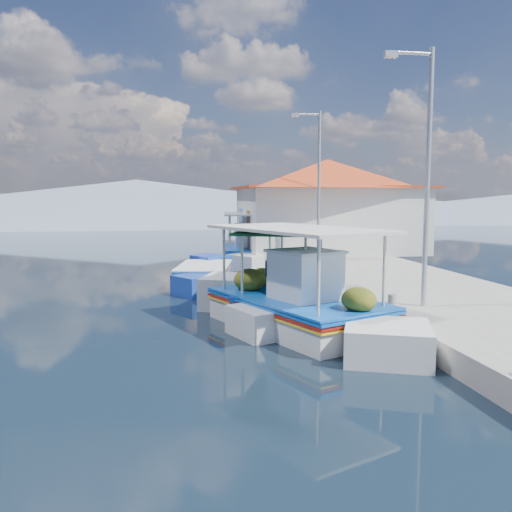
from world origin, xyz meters
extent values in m
plane|color=black|center=(0.00, 0.00, 0.00)|extent=(160.00, 160.00, 0.00)
cube|color=#9E9A94|center=(5.90, 6.00, 0.25)|extent=(5.00, 44.00, 0.50)
cylinder|color=#A5A8AD|center=(3.80, 2.00, 0.65)|extent=(0.20, 0.20, 0.30)
cylinder|color=#A5A8AD|center=(3.80, 8.00, 0.65)|extent=(0.20, 0.20, 0.30)
cylinder|color=#A5A8AD|center=(3.80, 14.00, 0.65)|extent=(0.20, 0.20, 0.30)
cube|color=silver|center=(1.54, 2.26, 0.23)|extent=(3.84, 4.99, 0.98)
cube|color=silver|center=(2.71, 4.98, 0.35)|extent=(2.11, 2.11, 1.08)
cube|color=silver|center=(0.41, -0.36, 0.23)|extent=(2.05, 2.05, 0.92)
cube|color=#0E52B6|center=(1.54, 2.26, 0.68)|extent=(3.95, 5.14, 0.06)
cube|color=#9B140D|center=(1.54, 2.26, 0.60)|extent=(3.95, 5.14, 0.05)
cube|color=yellow|center=(1.54, 2.26, 0.52)|extent=(3.95, 5.14, 0.04)
cube|color=#0E52B6|center=(1.54, 2.26, 0.75)|extent=(3.95, 5.10, 0.05)
cube|color=brown|center=(1.54, 2.26, 0.72)|extent=(3.63, 4.83, 0.05)
cube|color=silver|center=(1.42, 1.98, 1.28)|extent=(1.67, 1.72, 1.13)
cube|color=silver|center=(1.42, 1.98, 1.87)|extent=(1.81, 1.86, 0.06)
cylinder|color=beige|center=(1.45, 4.34, 1.54)|extent=(0.07, 0.07, 1.64)
cylinder|color=beige|center=(3.11, 3.63, 1.54)|extent=(0.07, 0.07, 1.64)
cylinder|color=beige|center=(-0.03, 0.90, 1.54)|extent=(0.07, 0.07, 1.64)
cylinder|color=beige|center=(1.63, 0.19, 1.54)|extent=(0.07, 0.07, 1.64)
cube|color=silver|center=(1.54, 2.26, 2.36)|extent=(3.94, 5.03, 0.07)
ellipsoid|color=#464C14|center=(1.73, 3.75, 1.01)|extent=(0.78, 0.86, 0.59)
ellipsoid|color=#464C14|center=(2.60, 3.94, 0.97)|extent=(0.66, 0.72, 0.49)
ellipsoid|color=#464C14|center=(1.00, 0.49, 0.98)|extent=(0.70, 0.77, 0.52)
sphere|color=#F44207|center=(2.73, 2.42, 1.49)|extent=(0.41, 0.41, 0.41)
cube|color=silver|center=(1.65, 3.96, 0.21)|extent=(3.22, 4.06, 0.92)
cube|color=silver|center=(0.67, 6.16, 0.33)|extent=(1.80, 1.80, 1.01)
cube|color=silver|center=(2.60, 1.82, 0.21)|extent=(1.75, 1.75, 0.87)
cube|color=#0E52B6|center=(1.65, 3.96, 0.64)|extent=(3.32, 4.19, 0.06)
cube|color=#9B140D|center=(1.65, 3.96, 0.56)|extent=(3.32, 4.19, 0.05)
cube|color=yellow|center=(1.65, 3.96, 0.49)|extent=(3.32, 4.19, 0.04)
cube|color=#1A3CA1|center=(1.65, 3.96, 0.70)|extent=(3.32, 4.16, 0.05)
cube|color=brown|center=(1.65, 3.96, 0.68)|extent=(3.05, 3.94, 0.05)
cylinder|color=beige|center=(0.33, 5.02, 1.45)|extent=(0.07, 0.07, 1.54)
cylinder|color=beige|center=(1.74, 5.65, 1.45)|extent=(0.07, 0.07, 1.54)
cylinder|color=beige|center=(1.55, 2.27, 1.45)|extent=(0.07, 0.07, 1.54)
cylinder|color=beige|center=(2.97, 2.89, 1.45)|extent=(0.07, 0.07, 1.54)
cube|color=#0B3A19|center=(1.65, 3.96, 2.22)|extent=(3.31, 4.10, 0.07)
cube|color=#1A3CA1|center=(-0.16, 9.10, 0.21)|extent=(2.27, 3.45, 0.89)
cube|color=#1A3CA1|center=(-0.58, 11.18, 0.32)|extent=(1.68, 1.68, 0.98)
cube|color=#1A3CA1|center=(0.24, 7.07, 0.21)|extent=(1.63, 1.63, 0.84)
cube|color=#0E52B6|center=(-0.16, 9.10, 0.62)|extent=(2.34, 3.55, 0.06)
cube|color=#9B140D|center=(-0.16, 9.10, 0.54)|extent=(2.34, 3.55, 0.05)
cube|color=yellow|center=(-0.16, 9.10, 0.48)|extent=(2.34, 3.55, 0.04)
cube|color=silver|center=(-0.16, 9.10, 0.68)|extent=(2.35, 3.53, 0.05)
cube|color=brown|center=(-0.16, 9.10, 0.65)|extent=(2.13, 3.36, 0.05)
cube|color=silver|center=(2.33, 15.14, 0.22)|extent=(2.51, 4.24, 0.95)
cube|color=silver|center=(2.05, 17.82, 0.34)|extent=(2.13, 2.13, 1.05)
cube|color=silver|center=(2.60, 12.54, 0.22)|extent=(2.07, 2.07, 0.90)
cube|color=#0E52B6|center=(2.33, 15.14, 0.66)|extent=(2.59, 4.37, 0.06)
cube|color=#9B140D|center=(2.33, 15.14, 0.58)|extent=(2.59, 4.37, 0.05)
cube|color=yellow|center=(2.33, 15.14, 0.51)|extent=(2.59, 4.37, 0.04)
cube|color=#0E52B6|center=(2.33, 15.14, 0.73)|extent=(2.60, 4.33, 0.05)
cube|color=brown|center=(2.33, 15.14, 0.70)|extent=(2.34, 4.14, 0.05)
cube|color=silver|center=(2.36, 14.84, 1.25)|extent=(1.29, 1.42, 1.10)
cube|color=silver|center=(2.36, 14.84, 1.83)|extent=(1.40, 1.53, 0.06)
cylinder|color=beige|center=(1.32, 16.74, 1.50)|extent=(0.07, 0.07, 1.61)
cylinder|color=beige|center=(2.99, 16.91, 1.50)|extent=(0.07, 0.07, 1.61)
cylinder|color=beige|center=(1.66, 13.36, 1.50)|extent=(0.07, 0.07, 1.61)
cylinder|color=beige|center=(3.34, 13.53, 1.50)|extent=(0.07, 0.07, 1.61)
cube|color=silver|center=(2.33, 15.14, 2.31)|extent=(2.62, 4.25, 0.07)
cube|color=silver|center=(6.20, 15.00, 2.00)|extent=(8.00, 6.00, 3.00)
cube|color=#B93519|center=(6.20, 15.00, 3.55)|extent=(8.64, 6.48, 0.10)
pyramid|color=#B93519|center=(6.20, 15.00, 4.20)|extent=(10.49, 10.49, 1.40)
cube|color=brown|center=(2.22, 14.00, 1.50)|extent=(0.06, 1.00, 2.00)
cube|color=#0E52B6|center=(2.22, 16.50, 2.10)|extent=(0.06, 1.20, 0.90)
cylinder|color=#A5A8AD|center=(4.60, 2.00, 3.50)|extent=(0.12, 0.12, 6.00)
cylinder|color=#A5A8AD|center=(4.10, 2.00, 6.35)|extent=(1.00, 0.08, 0.08)
cube|color=#A5A8AD|center=(3.60, 2.00, 6.30)|extent=(0.30, 0.14, 0.14)
cylinder|color=#A5A8AD|center=(4.60, 11.00, 3.50)|extent=(0.12, 0.12, 6.00)
cylinder|color=#A5A8AD|center=(4.10, 11.00, 6.35)|extent=(1.00, 0.08, 0.08)
cube|color=#A5A8AD|center=(3.60, 11.00, 6.30)|extent=(0.30, 0.14, 0.14)
cone|color=slate|center=(-5.00, 56.00, 2.45)|extent=(96.00, 96.00, 5.50)
cone|color=slate|center=(25.00, 56.00, 1.60)|extent=(76.80, 76.80, 3.80)
camera|label=1|loc=(-1.44, -9.64, 3.10)|focal=37.08mm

